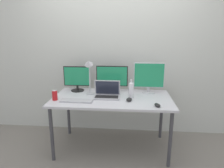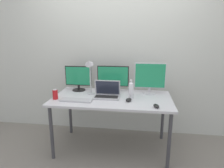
{
  "view_description": "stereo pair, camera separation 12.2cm",
  "coord_description": "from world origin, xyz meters",
  "px_view_note": "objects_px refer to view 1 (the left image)",
  "views": [
    {
      "loc": [
        0.21,
        -2.48,
        1.56
      ],
      "look_at": [
        0.0,
        0.0,
        0.92
      ],
      "focal_mm": 32.0,
      "sensor_mm": 36.0,
      "label": 1
    },
    {
      "loc": [
        0.34,
        -2.47,
        1.56
      ],
      "look_at": [
        0.0,
        0.0,
        0.92
      ],
      "focal_mm": 32.0,
      "sensor_mm": 36.0,
      "label": 2
    }
  ],
  "objects_px": {
    "monitor_left": "(77,78)",
    "water_bottle": "(131,90)",
    "work_desk": "(112,102)",
    "mouse_by_keyboard": "(129,99)",
    "desk_lamp": "(89,70)",
    "monitor_center": "(112,78)",
    "mouse_by_laptop": "(157,105)",
    "monitor_right": "(149,77)",
    "keyboard_main": "(76,101)",
    "laptop_silver": "(107,93)",
    "soda_can_near_keyboard": "(55,95)"
  },
  "relations": [
    {
      "from": "monitor_left",
      "to": "water_bottle",
      "type": "height_order",
      "value": "monitor_left"
    },
    {
      "from": "work_desk",
      "to": "mouse_by_keyboard",
      "type": "xyz_separation_m",
      "value": [
        0.22,
        -0.12,
        0.08
      ]
    },
    {
      "from": "monitor_left",
      "to": "desk_lamp",
      "type": "height_order",
      "value": "desk_lamp"
    },
    {
      "from": "monitor_center",
      "to": "mouse_by_laptop",
      "type": "height_order",
      "value": "monitor_center"
    },
    {
      "from": "monitor_center",
      "to": "monitor_right",
      "type": "bearing_deg",
      "value": -2.81
    },
    {
      "from": "monitor_center",
      "to": "water_bottle",
      "type": "relative_size",
      "value": 1.82
    },
    {
      "from": "keyboard_main",
      "to": "desk_lamp",
      "type": "relative_size",
      "value": 0.8
    },
    {
      "from": "monitor_right",
      "to": "monitor_left",
      "type": "bearing_deg",
      "value": 179.53
    },
    {
      "from": "laptop_silver",
      "to": "water_bottle",
      "type": "relative_size",
      "value": 1.37
    },
    {
      "from": "monitor_right",
      "to": "laptop_silver",
      "type": "distance_m",
      "value": 0.64
    },
    {
      "from": "mouse_by_laptop",
      "to": "soda_can_near_keyboard",
      "type": "xyz_separation_m",
      "value": [
        -1.25,
        0.13,
        0.05
      ]
    },
    {
      "from": "work_desk",
      "to": "keyboard_main",
      "type": "height_order",
      "value": "keyboard_main"
    },
    {
      "from": "monitor_left",
      "to": "water_bottle",
      "type": "xyz_separation_m",
      "value": [
        0.77,
        -0.26,
        -0.07
      ]
    },
    {
      "from": "monitor_right",
      "to": "mouse_by_laptop",
      "type": "relative_size",
      "value": 3.9
    },
    {
      "from": "soda_can_near_keyboard",
      "to": "monitor_center",
      "type": "bearing_deg",
      "value": 32.89
    },
    {
      "from": "water_bottle",
      "to": "desk_lamp",
      "type": "bearing_deg",
      "value": 172.04
    },
    {
      "from": "monitor_center",
      "to": "monitor_right",
      "type": "xyz_separation_m",
      "value": [
        0.52,
        -0.03,
        0.03
      ]
    },
    {
      "from": "laptop_silver",
      "to": "water_bottle",
      "type": "distance_m",
      "value": 0.32
    },
    {
      "from": "soda_can_near_keyboard",
      "to": "desk_lamp",
      "type": "bearing_deg",
      "value": 31.07
    },
    {
      "from": "mouse_by_keyboard",
      "to": "desk_lamp",
      "type": "xyz_separation_m",
      "value": [
        -0.54,
        0.19,
        0.32
      ]
    },
    {
      "from": "monitor_left",
      "to": "laptop_silver",
      "type": "bearing_deg",
      "value": -29.62
    },
    {
      "from": "monitor_left",
      "to": "laptop_silver",
      "type": "height_order",
      "value": "monitor_left"
    },
    {
      "from": "monitor_left",
      "to": "monitor_right",
      "type": "xyz_separation_m",
      "value": [
        1.02,
        -0.01,
        0.04
      ]
    },
    {
      "from": "monitor_right",
      "to": "keyboard_main",
      "type": "relative_size",
      "value": 1.06
    },
    {
      "from": "keyboard_main",
      "to": "soda_can_near_keyboard",
      "type": "bearing_deg",
      "value": 173.59
    },
    {
      "from": "work_desk",
      "to": "keyboard_main",
      "type": "distance_m",
      "value": 0.48
    },
    {
      "from": "desk_lamp",
      "to": "keyboard_main",
      "type": "bearing_deg",
      "value": -111.94
    },
    {
      "from": "soda_can_near_keyboard",
      "to": "monitor_right",
      "type": "bearing_deg",
      "value": 19.14
    },
    {
      "from": "keyboard_main",
      "to": "desk_lamp",
      "type": "bearing_deg",
      "value": 69.06
    },
    {
      "from": "laptop_silver",
      "to": "monitor_right",
      "type": "bearing_deg",
      "value": 24.43
    },
    {
      "from": "keyboard_main",
      "to": "mouse_by_keyboard",
      "type": "bearing_deg",
      "value": 8.14
    },
    {
      "from": "monitor_left",
      "to": "soda_can_near_keyboard",
      "type": "relative_size",
      "value": 3.05
    },
    {
      "from": "work_desk",
      "to": "keyboard_main",
      "type": "bearing_deg",
      "value": -154.17
    },
    {
      "from": "mouse_by_laptop",
      "to": "water_bottle",
      "type": "height_order",
      "value": "water_bottle"
    },
    {
      "from": "mouse_by_keyboard",
      "to": "work_desk",
      "type": "bearing_deg",
      "value": 165.67
    },
    {
      "from": "monitor_left",
      "to": "laptop_silver",
      "type": "relative_size",
      "value": 1.13
    },
    {
      "from": "monitor_left",
      "to": "monitor_right",
      "type": "distance_m",
      "value": 1.02
    },
    {
      "from": "monitor_center",
      "to": "mouse_by_keyboard",
      "type": "distance_m",
      "value": 0.5
    },
    {
      "from": "monitor_right",
      "to": "mouse_by_laptop",
      "type": "xyz_separation_m",
      "value": [
        0.06,
        -0.54,
        -0.21
      ]
    },
    {
      "from": "work_desk",
      "to": "monitor_center",
      "type": "distance_m",
      "value": 0.38
    },
    {
      "from": "mouse_by_laptop",
      "to": "desk_lamp",
      "type": "relative_size",
      "value": 0.22
    },
    {
      "from": "water_bottle",
      "to": "mouse_by_keyboard",
      "type": "bearing_deg",
      "value": -100.95
    },
    {
      "from": "water_bottle",
      "to": "keyboard_main",
      "type": "bearing_deg",
      "value": -163.6
    },
    {
      "from": "laptop_silver",
      "to": "water_bottle",
      "type": "bearing_deg",
      "value": -0.46
    },
    {
      "from": "monitor_left",
      "to": "monitor_center",
      "type": "relative_size",
      "value": 0.86
    },
    {
      "from": "monitor_left",
      "to": "mouse_by_laptop",
      "type": "xyz_separation_m",
      "value": [
        1.08,
        -0.55,
        -0.17
      ]
    },
    {
      "from": "monitor_center",
      "to": "monitor_right",
      "type": "height_order",
      "value": "monitor_right"
    },
    {
      "from": "monitor_right",
      "to": "keyboard_main",
      "type": "bearing_deg",
      "value": -153.66
    },
    {
      "from": "work_desk",
      "to": "monitor_center",
      "type": "bearing_deg",
      "value": 94.94
    },
    {
      "from": "work_desk",
      "to": "soda_can_near_keyboard",
      "type": "bearing_deg",
      "value": -166.66
    }
  ]
}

